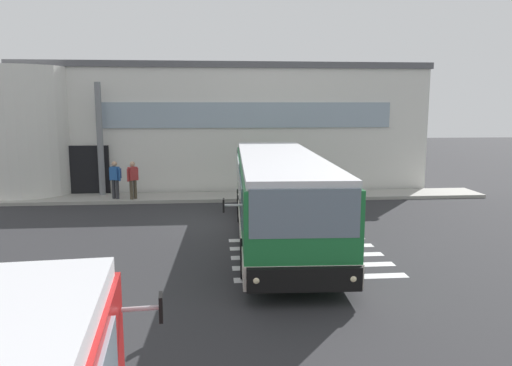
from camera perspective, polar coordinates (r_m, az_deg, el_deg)
ground_plane at (r=18.04m, az=-2.80°, el=-4.68°), size 80.00×90.00×0.02m
bay_paint_stripes at (r=14.23m, az=6.05°, el=-8.43°), size 4.40×3.96×0.01m
terminal_building at (r=29.13m, az=-5.11°, el=6.81°), size 21.71×13.80×6.31m
boarding_curb at (r=22.71m, az=-3.29°, el=-1.60°), size 23.91×2.00×0.15m
entry_support_column at (r=23.53m, az=-17.71°, el=4.87°), size 0.28×0.28×5.15m
bus_main_foreground at (r=15.70m, az=2.74°, el=-1.72°), size 3.44×11.25×2.70m
passenger_near_column at (r=22.54m, az=-16.05°, el=0.65°), size 0.53×0.49×1.68m
passenger_by_doorway at (r=22.25m, az=-14.15°, el=0.54°), size 0.44×0.44×1.68m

